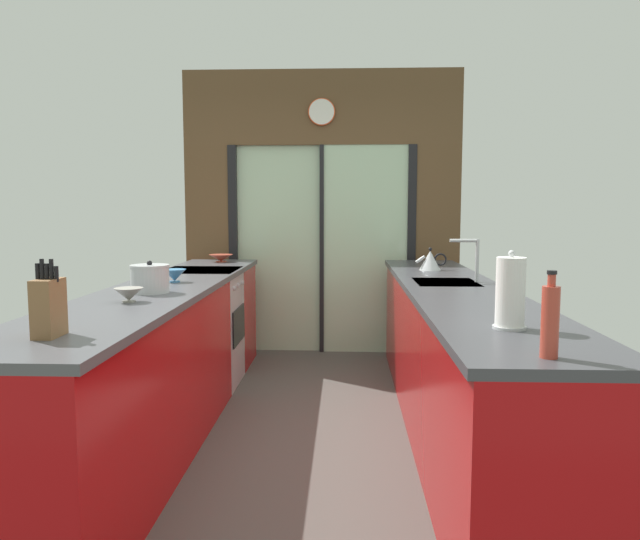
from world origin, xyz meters
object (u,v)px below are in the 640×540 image
Objects in this scene: stock_pot at (150,279)px; kettle at (430,260)px; oven_range at (202,328)px; mixing_bowl_near at (129,294)px; knife_block at (49,307)px; mixing_bowl_far at (221,258)px; paper_towel_roll at (510,293)px; mixing_bowl_mid at (175,275)px; soap_bottle at (550,320)px.

kettle is at bearing 36.85° from stock_pot.
oven_range is 1.70m from mixing_bowl_near.
kettle is (1.78, 2.51, -0.04)m from knife_block.
mixing_bowl_far is 1.89m from kettle.
kettle is 0.77× the size of paper_towel_roll.
kettle is at bearing 25.26° from mixing_bowl_mid.
soap_bottle is 0.47m from paper_towel_roll.
stock_pot is 0.70× the size of paper_towel_roll.
knife_block is 1.80m from soap_bottle.
knife_block reaches higher than mixing_bowl_far.
soap_bottle reaches higher than mixing_bowl_far.
oven_range is at bearing 128.84° from paper_towel_roll.
knife_block is 3.08m from kettle.
knife_block is at bearing -90.00° from mixing_bowl_near.
mixing_bowl_far is (-0.00, 2.31, -0.00)m from mixing_bowl_near.
knife_block reaches higher than soap_bottle.
paper_towel_roll is (-0.00, 0.47, 0.02)m from soap_bottle.
mixing_bowl_mid is 2.62m from soap_bottle.
mixing_bowl_far is 3.83m from soap_bottle.
mixing_bowl_mid is 0.52× the size of soap_bottle.
stock_pot reaches higher than oven_range.
mixing_bowl_near is 0.46× the size of paper_towel_roll.
knife_block reaches higher than mixing_bowl_mid.
oven_range is 3.77× the size of kettle.
mixing_bowl_mid is at bearing 140.94° from paper_towel_roll.
stock_pot is (0.00, -1.97, 0.04)m from mixing_bowl_far.
mixing_bowl_far is at bearing 117.72° from soap_bottle.
mixing_bowl_mid is at bearing -90.00° from mixing_bowl_far.
oven_range is at bearing 91.34° from mixing_bowl_mid.
mixing_bowl_mid is 2.29m from paper_towel_roll.
paper_towel_roll reaches higher than soap_bottle.
mixing_bowl_near is at bearing 90.00° from knife_block.
mixing_bowl_mid reaches higher than mixing_bowl_near.
stock_pot is at bearing -89.18° from oven_range.
soap_bottle is (1.80, -2.71, 0.59)m from oven_range.
paper_towel_roll is at bearing -58.59° from mixing_bowl_far.
paper_towel_roll reaches higher than stock_pot.
stock_pot is 2.28m from soap_bottle.
stock_pot reaches higher than mixing_bowl_near.
paper_towel_roll is (1.78, 0.23, 0.03)m from knife_block.
mixing_bowl_mid is 0.70× the size of mixing_bowl_far.
knife_block is 1.21× the size of kettle.
soap_bottle is (1.78, -1.92, 0.08)m from mixing_bowl_mid.
soap_bottle is 0.90× the size of paper_towel_roll.
knife_block is at bearing -90.00° from stock_pot.
mixing_bowl_far is at bearing 121.41° from paper_towel_roll.
mixing_bowl_far is (0.02, 0.68, 0.50)m from oven_range.
oven_range is 3.30m from soap_bottle.
mixing_bowl_mid is 0.50m from stock_pot.
paper_towel_roll reaches higher than oven_range.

